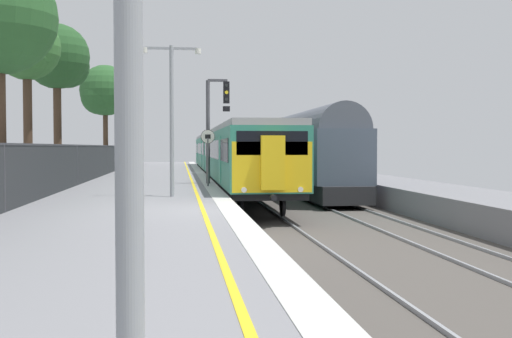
% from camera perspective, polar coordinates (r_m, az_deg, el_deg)
% --- Properties ---
extents(ground, '(17.40, 110.00, 1.21)m').
position_cam_1_polar(ground, '(17.38, 5.13, -5.60)').
color(ground, gray).
extents(commuter_train_at_platform, '(2.83, 42.56, 3.81)m').
position_cam_1_polar(commuter_train_at_platform, '(41.83, -2.76, 1.42)').
color(commuter_train_at_platform, '#2D846B').
rests_on(commuter_train_at_platform, ground).
extents(freight_train_adjacent_track, '(2.60, 60.08, 4.60)m').
position_cam_1_polar(freight_train_adjacent_track, '(56.10, 0.28, 1.82)').
color(freight_train_adjacent_track, '#232326').
rests_on(freight_train_adjacent_track, ground).
extents(signal_gantry, '(1.10, 0.24, 4.81)m').
position_cam_1_polar(signal_gantry, '(29.17, -3.82, 4.60)').
color(signal_gantry, '#47474C').
rests_on(signal_gantry, ground).
extents(speed_limit_sign, '(0.59, 0.08, 2.43)m').
position_cam_1_polar(speed_limit_sign, '(27.07, -4.37, 1.72)').
color(speed_limit_sign, '#59595B').
rests_on(speed_limit_sign, ground).
extents(platform_lamp_mid, '(2.00, 0.20, 5.13)m').
position_cam_1_polar(platform_lamp_mid, '(21.69, -7.63, 5.61)').
color(platform_lamp_mid, '#93999E').
rests_on(platform_lamp_mid, ground).
extents(platform_back_fence, '(0.07, 99.00, 1.80)m').
position_cam_1_polar(platform_back_fence, '(17.45, -21.82, -0.61)').
color(platform_back_fence, '#282B2D').
rests_on(platform_back_fence, ground).
extents(background_tree_left, '(3.61, 3.61, 7.53)m').
position_cam_1_polar(background_tree_left, '(46.43, -13.61, 6.75)').
color(background_tree_left, '#473323').
rests_on(background_tree_left, ground).
extents(background_tree_centre, '(3.42, 3.42, 8.18)m').
position_cam_1_polar(background_tree_centre, '(35.40, -17.34, 9.39)').
color(background_tree_centre, '#473323').
rests_on(background_tree_centre, ground).
extents(background_tree_right, '(2.90, 2.91, 7.51)m').
position_cam_1_polar(background_tree_right, '(29.57, -19.99, 10.06)').
color(background_tree_right, '#473323').
rests_on(background_tree_right, ground).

